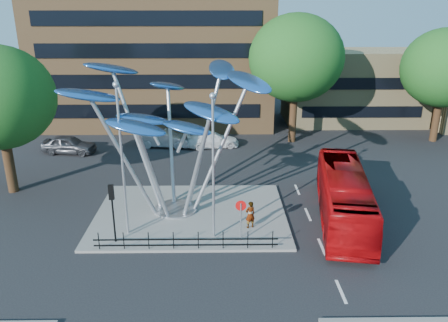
{
  "coord_description": "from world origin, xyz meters",
  "views": [
    {
      "loc": [
        0.8,
        -19.1,
        12.61
      ],
      "look_at": [
        1.09,
        4.0,
        4.38
      ],
      "focal_mm": 35.0,
      "sensor_mm": 36.0,
      "label": 1
    }
  ],
  "objects_px": {
    "tree_far": "(445,68)",
    "traffic_light_island": "(112,201)",
    "no_entry_sign_island": "(241,214)",
    "street_lamp_right": "(213,155)",
    "leaf_sculpture": "(171,107)",
    "street_lamp_left": "(121,148)",
    "tree_right": "(296,58)",
    "pedestrian": "(250,215)",
    "parked_car_mid": "(165,139)",
    "parked_car_left": "(69,145)",
    "parked_car_right": "(213,140)",
    "red_bus": "(344,196)"
  },
  "relations": [
    {
      "from": "leaf_sculpture",
      "to": "no_entry_sign_island",
      "type": "bearing_deg",
      "value": -45.67
    },
    {
      "from": "tree_far",
      "to": "leaf_sculpture",
      "type": "height_order",
      "value": "tree_far"
    },
    {
      "from": "tree_far",
      "to": "parked_car_right",
      "type": "height_order",
      "value": "tree_far"
    },
    {
      "from": "pedestrian",
      "to": "parked_car_mid",
      "type": "relative_size",
      "value": 0.35
    },
    {
      "from": "red_bus",
      "to": "parked_car_right",
      "type": "bearing_deg",
      "value": 128.86
    },
    {
      "from": "no_entry_sign_island",
      "to": "street_lamp_right",
      "type": "bearing_deg",
      "value": 162.13
    },
    {
      "from": "leaf_sculpture",
      "to": "parked_car_left",
      "type": "relative_size",
      "value": 2.66
    },
    {
      "from": "tree_far",
      "to": "no_entry_sign_island",
      "type": "relative_size",
      "value": 4.41
    },
    {
      "from": "street_lamp_left",
      "to": "red_bus",
      "type": "height_order",
      "value": "street_lamp_left"
    },
    {
      "from": "tree_far",
      "to": "red_bus",
      "type": "height_order",
      "value": "tree_far"
    },
    {
      "from": "street_lamp_right",
      "to": "red_bus",
      "type": "bearing_deg",
      "value": 16.88
    },
    {
      "from": "leaf_sculpture",
      "to": "parked_car_left",
      "type": "bearing_deg",
      "value": 131.83
    },
    {
      "from": "tree_far",
      "to": "leaf_sculpture",
      "type": "xyz_separation_m",
      "value": [
        -24.07,
        -15.32,
        -0.23
      ]
    },
    {
      "from": "parked_car_left",
      "to": "parked_car_right",
      "type": "distance_m",
      "value": 13.05
    },
    {
      "from": "no_entry_sign_island",
      "to": "parked_car_mid",
      "type": "relative_size",
      "value": 0.5
    },
    {
      "from": "tree_right",
      "to": "street_lamp_right",
      "type": "xyz_separation_m",
      "value": [
        -7.5,
        -19.0,
        -2.94
      ]
    },
    {
      "from": "street_lamp_left",
      "to": "street_lamp_right",
      "type": "distance_m",
      "value": 5.03
    },
    {
      "from": "traffic_light_island",
      "to": "no_entry_sign_island",
      "type": "height_order",
      "value": "traffic_light_island"
    },
    {
      "from": "tree_right",
      "to": "leaf_sculpture",
      "type": "distance_m",
      "value": 18.37
    },
    {
      "from": "pedestrian",
      "to": "leaf_sculpture",
      "type": "bearing_deg",
      "value": -53.11
    },
    {
      "from": "street_lamp_right",
      "to": "parked_car_right",
      "type": "bearing_deg",
      "value": 90.91
    },
    {
      "from": "street_lamp_right",
      "to": "parked_car_left",
      "type": "xyz_separation_m",
      "value": [
        -13.21,
        15.57,
        -4.28
      ]
    },
    {
      "from": "traffic_light_island",
      "to": "parked_car_mid",
      "type": "distance_m",
      "value": 17.96
    },
    {
      "from": "traffic_light_island",
      "to": "parked_car_left",
      "type": "relative_size",
      "value": 0.72
    },
    {
      "from": "tree_far",
      "to": "parked_car_left",
      "type": "distance_m",
      "value": 35.44
    },
    {
      "from": "street_lamp_left",
      "to": "parked_car_right",
      "type": "relative_size",
      "value": 1.79
    },
    {
      "from": "tree_far",
      "to": "street_lamp_right",
      "type": "height_order",
      "value": "tree_far"
    },
    {
      "from": "tree_far",
      "to": "traffic_light_island",
      "type": "height_order",
      "value": "tree_far"
    },
    {
      "from": "red_bus",
      "to": "parked_car_mid",
      "type": "relative_size",
      "value": 2.31
    },
    {
      "from": "red_bus",
      "to": "parked_car_right",
      "type": "xyz_separation_m",
      "value": [
        -8.27,
        14.82,
        -0.86
      ]
    },
    {
      "from": "street_lamp_right",
      "to": "parked_car_left",
      "type": "bearing_deg",
      "value": 130.31
    },
    {
      "from": "leaf_sculpture",
      "to": "street_lamp_left",
      "type": "relative_size",
      "value": 1.45
    },
    {
      "from": "red_bus",
      "to": "parked_car_mid",
      "type": "height_order",
      "value": "red_bus"
    },
    {
      "from": "parked_car_left",
      "to": "parked_car_right",
      "type": "xyz_separation_m",
      "value": [
        12.94,
        1.68,
        -0.1
      ]
    },
    {
      "from": "tree_right",
      "to": "street_lamp_left",
      "type": "distance_m",
      "value": 22.49
    },
    {
      "from": "parked_car_mid",
      "to": "parked_car_right",
      "type": "relative_size",
      "value": 0.99
    },
    {
      "from": "street_lamp_right",
      "to": "no_entry_sign_island",
      "type": "distance_m",
      "value": 3.64
    },
    {
      "from": "parked_car_left",
      "to": "leaf_sculpture",
      "type": "bearing_deg",
      "value": -130.57
    },
    {
      "from": "red_bus",
      "to": "pedestrian",
      "type": "distance_m",
      "value": 6.05
    },
    {
      "from": "red_bus",
      "to": "parked_car_mid",
      "type": "distance_m",
      "value": 19.66
    },
    {
      "from": "tree_right",
      "to": "leaf_sculpture",
      "type": "bearing_deg",
      "value": -123.31
    },
    {
      "from": "tree_far",
      "to": "red_bus",
      "type": "distance_m",
      "value": 22.08
    },
    {
      "from": "street_lamp_left",
      "to": "pedestrian",
      "type": "height_order",
      "value": "street_lamp_left"
    },
    {
      "from": "tree_right",
      "to": "parked_car_mid",
      "type": "relative_size",
      "value": 2.48
    },
    {
      "from": "traffic_light_island",
      "to": "pedestrian",
      "type": "xyz_separation_m",
      "value": [
        7.64,
        1.54,
        -1.62
      ]
    },
    {
      "from": "street_lamp_left",
      "to": "parked_car_mid",
      "type": "distance_m",
      "value": 17.46
    },
    {
      "from": "tree_far",
      "to": "parked_car_left",
      "type": "bearing_deg",
      "value": -174.36
    },
    {
      "from": "leaf_sculpture",
      "to": "red_bus",
      "type": "xyz_separation_m",
      "value": [
        10.57,
        -1.25,
        -5.3
      ]
    },
    {
      "from": "tree_right",
      "to": "no_entry_sign_island",
      "type": "height_order",
      "value": "tree_right"
    },
    {
      "from": "street_lamp_right",
      "to": "pedestrian",
      "type": "bearing_deg",
      "value": 25.94
    }
  ]
}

